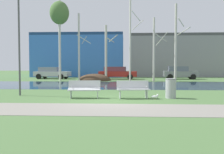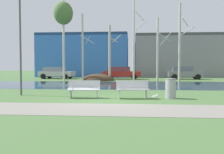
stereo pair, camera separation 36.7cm
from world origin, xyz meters
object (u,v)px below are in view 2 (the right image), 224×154
Objects in this scene: parked_hatch_third_grey at (184,73)px; trash_bin at (171,88)px; bench_right at (133,89)px; seagull at (154,97)px; streetlamp at (20,20)px; bench_left at (84,89)px; parked_sedan_second_red at (121,73)px; parked_van_nearest_silver at (56,73)px.

trash_bin is at bearing -103.94° from parked_hatch_third_grey.
trash_bin reaches higher than bench_right.
streetlamp reaches higher than seagull.
bench_right is 0.26× the size of streetlamp.
bench_left is 0.35× the size of parked_sedan_second_red.
bench_left is 17.66m from parked_sedan_second_red.
parked_sedan_second_red is at bearing -2.56° from parked_van_nearest_silver.
parked_van_nearest_silver is at bearing 111.37° from bench_left.
bench_right is at bearing -85.78° from parked_sedan_second_red.
seagull is 0.10× the size of parked_hatch_third_grey.
bench_right is 1.13m from seagull.
trash_bin is 8.76m from streetlamp.
parked_sedan_second_red is (4.79, 16.73, -3.31)m from streetlamp.
parked_sedan_second_red is at bearing 97.43° from seagull.
streetlamp is 17.72m from parked_sedan_second_red.
bench_right is 4.14× the size of seagull.
parked_hatch_third_grey reaches higher than parked_sedan_second_red.
streetlamp is (-7.95, 0.75, 3.60)m from trash_bin.
parked_van_nearest_silver is (-9.46, 17.99, 0.30)m from bench_right.
parked_hatch_third_grey is at bearing 2.92° from parked_sedan_second_red.
parked_sedan_second_red is at bearing 100.26° from trash_bin.
parked_hatch_third_grey is at bearing 73.96° from seagull.
trash_bin is at bearing 1.94° from bench_left.
bench_right reaches higher than seagull.
bench_left is 3.49m from seagull.
trash_bin reaches higher than bench_left.
parked_sedan_second_red is at bearing 94.22° from bench_right.
parked_van_nearest_silver is (-3.37, 17.10, -3.33)m from streetlamp.
streetlamp is at bearing -105.98° from parked_sedan_second_red.
parked_van_nearest_silver is at bearing 119.87° from seagull.
parked_sedan_second_red reaches higher than bench_left.
parked_van_nearest_silver reaches higher than bench_right.
seagull is at bearing -9.43° from streetlamp.
parked_hatch_third_grey reaches higher than bench_left.
bench_left is 2.42m from bench_right.
parked_van_nearest_silver is (-7.04, 17.99, 0.30)m from bench_left.
parked_sedan_second_red is 1.13× the size of parked_hatch_third_grey.
parked_sedan_second_red reaches higher than trash_bin.
parked_hatch_third_grey reaches higher than trash_bin.
bench_left is 0.26× the size of streetlamp.
bench_left is 1.68× the size of trash_bin.
bench_left is 1.00× the size of bench_right.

